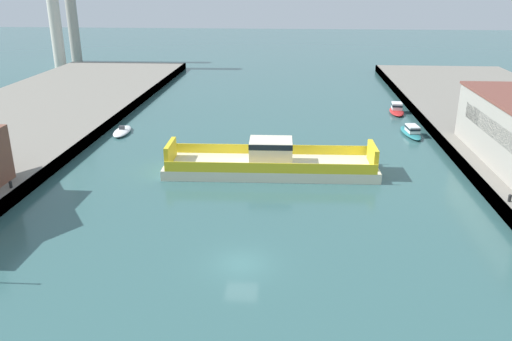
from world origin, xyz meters
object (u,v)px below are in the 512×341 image
Objects in this scene: chain_ferry at (271,163)px; moored_boat_near_right at (411,131)px; moored_boat_mid_left at (397,109)px; moored_boat_near_left at (122,131)px.

moored_boat_near_right is at bearing 40.73° from chain_ferry.
moored_boat_near_right is 12.74m from moored_boat_mid_left.
moored_boat_near_right is (18.64, 16.04, -0.57)m from chain_ferry.
moored_boat_mid_left is (18.92, 28.78, -0.52)m from chain_ferry.
moored_boat_near_right is (40.07, 2.03, 0.25)m from moored_boat_near_left.
moored_boat_near_right is at bearing -91.27° from moored_boat_mid_left.
moored_boat_near_right reaches higher than moored_boat_near_left.
moored_boat_mid_left is at bearing 20.11° from moored_boat_near_left.
moored_boat_near_left is 40.12m from moored_boat_near_right.
chain_ferry is 25.62m from moored_boat_near_left.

